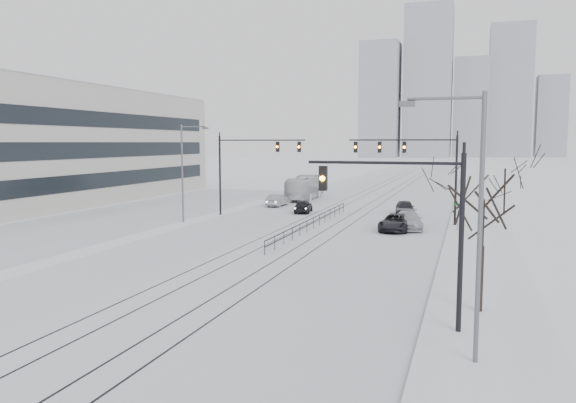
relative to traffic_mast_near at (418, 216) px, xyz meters
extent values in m
plane|color=silver|center=(-10.79, -6.00, -4.56)|extent=(500.00, 500.00, 0.00)
cube|color=silver|center=(-10.79, 54.00, -4.55)|extent=(22.00, 260.00, 0.02)
cube|color=white|center=(2.71, 54.00, -4.48)|extent=(5.00, 260.00, 0.16)
cube|color=gray|center=(0.26, 54.00, -4.50)|extent=(0.10, 260.00, 0.12)
cube|color=silver|center=(-30.79, 29.00, -4.55)|extent=(14.00, 60.00, 0.03)
cube|color=black|center=(-13.39, 34.00, -4.54)|extent=(0.10, 180.00, 0.01)
cube|color=black|center=(-11.99, 34.00, -4.54)|extent=(0.10, 180.00, 0.01)
cube|color=black|center=(-9.59, 34.00, -4.54)|extent=(0.10, 180.00, 0.01)
cube|color=black|center=(-8.19, 34.00, -4.54)|extent=(0.10, 180.00, 0.01)
cube|color=#B2B0A9|center=(-48.79, 29.00, 2.44)|extent=(20.00, 62.00, 14.00)
cube|color=black|center=(-38.77, 29.00, 2.44)|extent=(0.08, 58.00, 12.00)
cube|color=silver|center=(-48.79, 29.00, 9.49)|extent=(20.20, 62.20, 0.12)
cube|color=#90949E|center=(-40.79, 254.00, 22.94)|extent=(18.00, 18.00, 55.00)
cube|color=#90949E|center=(-18.79, 262.00, 31.44)|extent=(22.00, 22.00, 72.00)
cube|color=#90949E|center=(1.21, 270.00, 19.44)|extent=(16.00, 16.00, 48.00)
cube|color=#90949E|center=(19.21, 278.00, 27.44)|extent=(20.00, 20.00, 64.00)
cube|color=#90949E|center=(39.21, 286.00, 15.44)|extent=(14.00, 14.00, 40.00)
cylinder|color=black|center=(1.61, 0.00, -1.06)|extent=(0.20, 0.20, 7.00)
cylinder|color=black|center=(-1.39, 0.00, 2.04)|extent=(6.00, 0.12, 0.12)
cube|color=black|center=(-3.79, 0.00, 1.39)|extent=(0.32, 0.24, 1.00)
sphere|color=orange|center=(-3.79, -0.14, 1.39)|extent=(0.22, 0.22, 0.22)
cylinder|color=black|center=(0.71, 29.00, -0.56)|extent=(0.20, 0.20, 8.00)
cylinder|color=black|center=(-4.04, 29.00, 3.04)|extent=(9.50, 0.12, 0.12)
cube|color=black|center=(-8.19, 29.00, 2.39)|extent=(0.32, 0.24, 1.00)
sphere|color=orange|center=(-8.19, 28.86, 2.39)|extent=(0.22, 0.22, 0.22)
cube|color=black|center=(-5.99, 29.00, 2.39)|extent=(0.32, 0.24, 1.00)
sphere|color=orange|center=(-5.99, 28.86, 2.39)|extent=(0.22, 0.22, 0.22)
cube|color=black|center=(-3.79, 29.00, 2.39)|extent=(0.32, 0.24, 1.00)
sphere|color=orange|center=(-3.79, 28.86, 2.39)|extent=(0.22, 0.22, 0.22)
cylinder|color=black|center=(-22.29, 30.00, -0.56)|extent=(0.20, 0.20, 8.00)
cylinder|color=black|center=(-17.79, 30.00, 3.04)|extent=(9.00, 0.12, 0.12)
cube|color=black|center=(-13.89, 30.00, 2.39)|extent=(0.32, 0.24, 1.00)
sphere|color=orange|center=(-13.89, 29.86, 2.39)|extent=(0.22, 0.22, 0.22)
cube|color=black|center=(-16.09, 30.00, 2.39)|extent=(0.32, 0.24, 1.00)
sphere|color=orange|center=(-16.09, 29.86, 2.39)|extent=(0.22, 0.22, 0.22)
cylinder|color=#595B60|center=(2.21, -3.00, -0.06)|extent=(0.16, 0.16, 9.00)
cylinder|color=#595B60|center=(1.01, -3.00, 4.24)|extent=(2.40, 0.10, 0.10)
cube|color=#595B60|center=(-0.19, -3.00, 4.09)|extent=(0.50, 0.25, 0.18)
cylinder|color=#595B60|center=(-23.29, 24.00, -0.06)|extent=(0.16, 0.16, 9.00)
cylinder|color=#595B60|center=(-22.09, 24.00, 4.24)|extent=(2.40, 0.10, 0.10)
cube|color=#595B60|center=(-20.89, 24.00, 4.09)|extent=(0.50, 0.25, 0.18)
cylinder|color=black|center=(2.41, 3.00, -3.06)|extent=(0.26, 0.26, 3.00)
cylinder|color=black|center=(2.41, 3.00, -0.81)|extent=(0.18, 0.18, 2.50)
cube|color=black|center=(-10.79, 24.00, -3.61)|extent=(0.06, 24.00, 0.06)
cube|color=black|center=(-10.79, 24.00, -4.01)|extent=(0.06, 24.00, 0.06)
cylinder|color=#595B60|center=(1.01, 26.00, -3.36)|extent=(0.06, 0.06, 2.40)
cube|color=#0C4C19|center=(1.01, 26.00, -2.26)|extent=(0.70, 0.04, 0.18)
imported|color=black|center=(-14.72, 34.30, -3.87)|extent=(2.20, 4.23, 1.38)
imported|color=gray|center=(-19.22, 39.14, -3.86)|extent=(1.66, 4.30, 1.40)
imported|color=black|center=(-3.93, 25.01, -3.86)|extent=(2.54, 5.13, 1.40)
imported|color=#ACAEB4|center=(-3.00, 26.38, -3.81)|extent=(3.00, 5.49, 1.51)
imported|color=black|center=(-4.32, 35.73, -3.82)|extent=(2.56, 4.60, 1.48)
imported|color=silver|center=(-18.46, 47.82, -3.04)|extent=(2.91, 11.00, 3.04)
camera|label=1|loc=(1.84, -21.93, 2.84)|focal=35.00mm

